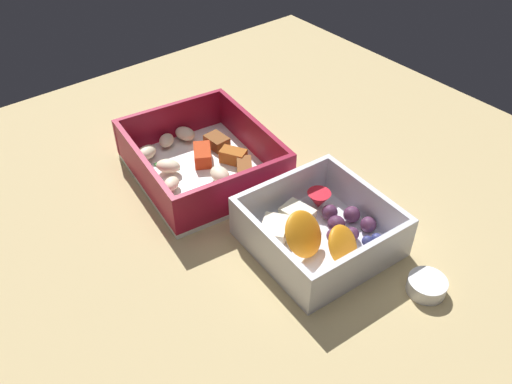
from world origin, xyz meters
TOP-DOWN VIEW (x-y plane):
  - table_surface at (0.00, 0.00)cm, footprint 80.00×80.00cm
  - pasta_container at (-9.81, -0.91)cm, footprint 18.89×16.82cm
  - fruit_bowl at (7.46, 1.72)cm, footprint 13.93×13.97cm
  - paper_cup_liner at (18.28, 5.26)cm, footprint 3.64×3.64cm

SIDE VIEW (x-z plane):
  - table_surface at x=0.00cm, z-range 0.00..2.00cm
  - paper_cup_liner at x=18.28cm, z-range 2.00..3.47cm
  - pasta_container at x=-9.81cm, z-range 1.01..6.32cm
  - fruit_bowl at x=7.46cm, z-range 1.17..6.38cm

